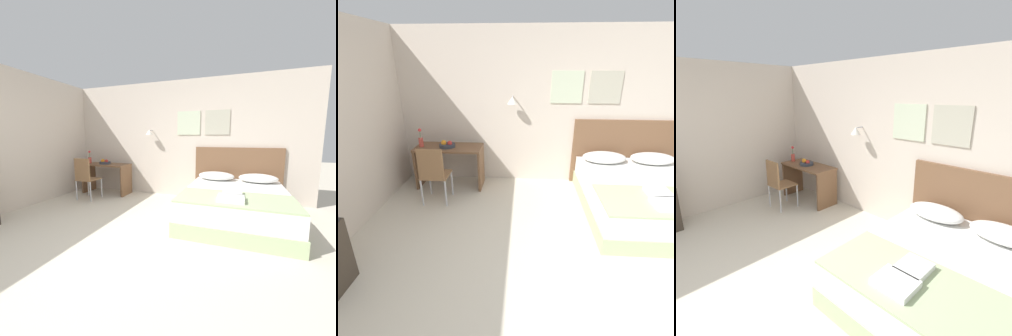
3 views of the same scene
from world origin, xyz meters
TOP-DOWN VIEW (x-y plane):
  - ground_plane at (0.00, 0.00)m, footprint 24.00×24.00m
  - wall_back at (0.01, 2.92)m, footprint 5.88×0.31m
  - bed at (1.43, 1.82)m, footprint 1.66×2.02m
  - headboard at (1.43, 2.86)m, footprint 1.78×0.06m
  - pillow_left at (1.03, 2.56)m, footprint 0.72×0.43m
  - pillow_right at (1.83, 2.56)m, footprint 0.72×0.43m
  - throw_blanket at (1.43, 1.23)m, footprint 1.61×0.81m
  - folded_towel_near_foot at (1.39, 1.37)m, footprint 0.27×0.31m
  - folded_towel_mid_bed at (1.38, 1.09)m, footprint 0.35×0.28m
  - desk at (-1.64, 2.53)m, footprint 1.14×0.53m
  - desk_chair at (-1.71, 1.87)m, footprint 0.42×0.42m
  - fruit_bowl at (-1.66, 2.50)m, footprint 0.27×0.27m
  - flower_vase at (-2.11, 2.50)m, footprint 0.08×0.08m

SIDE VIEW (x-z plane):
  - ground_plane at x=0.00m, z-range 0.00..0.00m
  - bed at x=1.43m, z-range 0.00..0.50m
  - desk at x=-1.64m, z-range 0.14..0.88m
  - throw_blanket at x=1.43m, z-range 0.51..0.53m
  - desk_chair at x=-1.71m, z-range 0.08..1.01m
  - folded_towel_near_foot at x=1.39m, z-range 0.53..0.59m
  - folded_towel_mid_bed at x=1.38m, z-range 0.53..0.59m
  - headboard at x=1.43m, z-range 0.00..1.17m
  - pillow_left at x=1.03m, z-range 0.51..0.68m
  - pillow_right at x=1.83m, z-range 0.51..0.68m
  - fruit_bowl at x=-1.66m, z-range 0.71..0.84m
  - flower_vase at x=-2.11m, z-range 0.69..1.00m
  - wall_back at x=0.01m, z-range 0.00..2.65m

